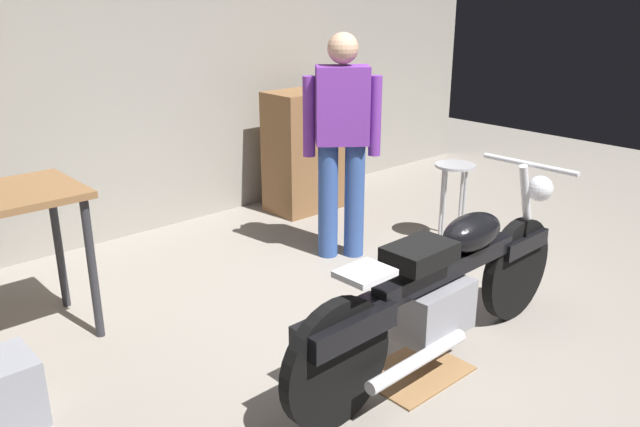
{
  "coord_description": "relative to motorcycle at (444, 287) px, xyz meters",
  "views": [
    {
      "loc": [
        -2.42,
        -2.04,
        1.93
      ],
      "look_at": [
        0.03,
        0.7,
        0.65
      ],
      "focal_mm": 35.76,
      "sensor_mm": 36.0,
      "label": 1
    }
  ],
  "objects": [
    {
      "name": "ground_plane",
      "position": [
        -0.11,
        0.19,
        -0.45
      ],
      "size": [
        12.0,
        12.0,
        0.0
      ],
      "primitive_type": "plane",
      "color": "gray"
    },
    {
      "name": "back_wall",
      "position": [
        -0.11,
        2.99,
        1.1
      ],
      "size": [
        8.0,
        0.12,
        3.1
      ],
      "primitive_type": "cube",
      "color": "gray",
      "rests_on": "ground_plane"
    },
    {
      "name": "motorcycle",
      "position": [
        0.0,
        0.0,
        0.0
      ],
      "size": [
        2.19,
        0.6,
        1.0
      ],
      "rotation": [
        0.0,
        0.0,
        0.02
      ],
      "color": "black",
      "rests_on": "ground_plane"
    },
    {
      "name": "person_standing",
      "position": [
        0.63,
        1.45,
        0.48
      ],
      "size": [
        0.47,
        0.41,
        1.67
      ],
      "rotation": [
        0.0,
        0.0,
        2.47
      ],
      "color": "#335197",
      "rests_on": "ground_plane"
    },
    {
      "name": "shop_stool",
      "position": [
        1.53,
        1.08,
        0.05
      ],
      "size": [
        0.32,
        0.32,
        0.64
      ],
      "color": "#B2B2B7",
      "rests_on": "ground_plane"
    },
    {
      "name": "wooden_dresser",
      "position": [
        1.22,
        2.49,
        0.1
      ],
      "size": [
        0.8,
        0.47,
        1.1
      ],
      "color": "brown",
      "rests_on": "ground_plane"
    },
    {
      "name": "drip_tray",
      "position": [
        -0.2,
        0.0,
        -0.44
      ],
      "size": [
        0.56,
        0.4,
        0.01
      ],
      "primitive_type": "cube",
      "color": "olive",
      "rests_on": "ground_plane"
    }
  ]
}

